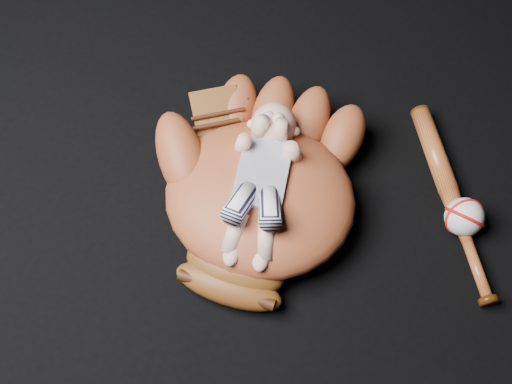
% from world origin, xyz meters
% --- Properties ---
extents(baseball_glove, '(0.49, 0.55, 0.17)m').
position_xyz_m(baseball_glove, '(-0.07, -0.03, 0.08)').
color(baseball_glove, maroon).
rests_on(baseball_glove, ground).
extents(newborn_baby, '(0.19, 0.35, 0.14)m').
position_xyz_m(newborn_baby, '(-0.07, -0.04, 0.13)').
color(newborn_baby, '#D69E89').
rests_on(newborn_baby, baseball_glove).
extents(baseball_bat, '(0.24, 0.42, 0.04)m').
position_xyz_m(baseball_bat, '(0.30, 0.10, 0.02)').
color(baseball_bat, '#93431C').
rests_on(baseball_bat, ground).
extents(baseball, '(0.09, 0.09, 0.08)m').
position_xyz_m(baseball, '(0.33, 0.06, 0.04)').
color(baseball, silver).
rests_on(baseball, ground).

